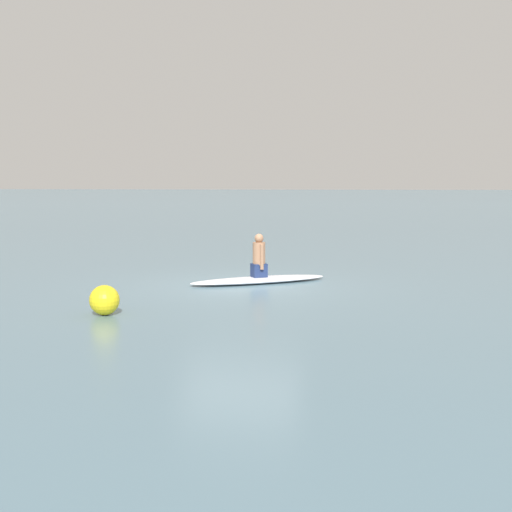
# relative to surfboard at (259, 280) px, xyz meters

# --- Properties ---
(ground_plane) EXTENTS (400.00, 400.00, 0.00)m
(ground_plane) POSITION_rel_surfboard_xyz_m (0.58, -0.31, -0.06)
(ground_plane) COLOR slate
(surfboard) EXTENTS (2.25, 3.04, 0.13)m
(surfboard) POSITION_rel_surfboard_xyz_m (0.00, 0.00, 0.00)
(surfboard) COLOR white
(surfboard) RESTS_ON ground
(person_paddler) EXTENTS (0.39, 0.40, 0.94)m
(person_paddler) POSITION_rel_surfboard_xyz_m (0.00, 0.00, 0.49)
(person_paddler) COLOR navy
(person_paddler) RESTS_ON surfboard
(buoy_marker) EXTENTS (0.50, 0.50, 0.50)m
(buoy_marker) POSITION_rel_surfboard_xyz_m (3.94, -1.96, 0.18)
(buoy_marker) COLOR yellow
(buoy_marker) RESTS_ON ground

